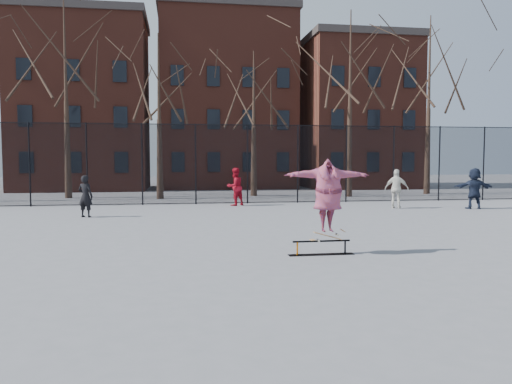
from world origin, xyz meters
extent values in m
plane|color=slate|center=(0.00, 0.00, 0.00)|extent=(100.00, 100.00, 0.00)
cube|color=black|center=(1.11, -0.46, 0.01)|extent=(1.60, 0.25, 0.01)
cylinder|color=orange|center=(0.52, -0.46, 0.17)|extent=(0.04, 0.04, 0.33)
cylinder|color=black|center=(1.71, -0.46, 0.17)|extent=(0.04, 0.04, 0.33)
cylinder|color=black|center=(1.11, -0.46, 0.33)|extent=(1.42, 0.05, 0.05)
imported|color=#4F327E|center=(1.27, -0.46, 1.32)|extent=(2.17, 0.68, 1.75)
imported|color=black|center=(-5.85, 8.25, 0.82)|extent=(0.70, 0.59, 1.64)
imported|color=#A40E1E|center=(0.45, 12.00, 0.92)|extent=(1.12, 1.06, 1.83)
imported|color=silver|center=(7.61, 9.53, 0.90)|extent=(1.13, 0.93, 1.80)
imported|color=#1B2236|center=(11.00, 8.81, 0.93)|extent=(1.79, 0.82, 1.86)
cylinder|color=black|center=(-9.20, 13.00, 2.00)|extent=(0.07, 0.07, 4.00)
cylinder|color=black|center=(-6.60, 13.00, 2.00)|extent=(0.07, 0.07, 4.00)
cylinder|color=black|center=(-4.00, 13.00, 2.00)|extent=(0.07, 0.07, 4.00)
cylinder|color=black|center=(-1.40, 13.00, 2.00)|extent=(0.07, 0.07, 4.00)
cylinder|color=black|center=(1.20, 13.00, 2.00)|extent=(0.07, 0.07, 4.00)
cylinder|color=black|center=(3.80, 13.00, 2.00)|extent=(0.07, 0.07, 4.00)
cylinder|color=black|center=(6.40, 13.00, 2.00)|extent=(0.07, 0.07, 4.00)
cylinder|color=black|center=(9.00, 13.00, 2.00)|extent=(0.07, 0.07, 4.00)
cylinder|color=black|center=(11.60, 13.00, 2.00)|extent=(0.07, 0.07, 4.00)
cylinder|color=black|center=(14.20, 13.00, 2.00)|extent=(0.07, 0.07, 4.00)
cube|color=black|center=(0.00, 13.00, 2.00)|extent=(34.00, 0.01, 4.00)
cylinder|color=black|center=(0.00, 13.00, 3.96)|extent=(34.00, 0.04, 0.04)
cone|color=black|center=(-8.50, 17.80, 2.31)|extent=(0.40, 0.40, 4.62)
cone|color=black|center=(-3.00, 16.50, 2.31)|extent=(0.40, 0.40, 4.62)
cone|color=black|center=(2.50, 17.80, 2.31)|extent=(0.40, 0.40, 4.62)
cone|color=black|center=(8.00, 16.50, 2.31)|extent=(0.40, 0.40, 4.62)
cone|color=black|center=(13.50, 17.80, 2.31)|extent=(0.40, 0.40, 4.62)
cube|color=#5C281E|center=(-9.00, 26.00, 6.00)|extent=(9.00, 7.00, 12.00)
cube|color=#5C281E|center=(1.50, 26.00, 6.50)|extent=(10.00, 7.00, 13.00)
cube|color=#5C281E|center=(11.50, 26.00, 5.50)|extent=(8.00, 7.00, 11.00)
camera|label=1|loc=(-2.28, -11.93, 2.34)|focal=35.00mm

